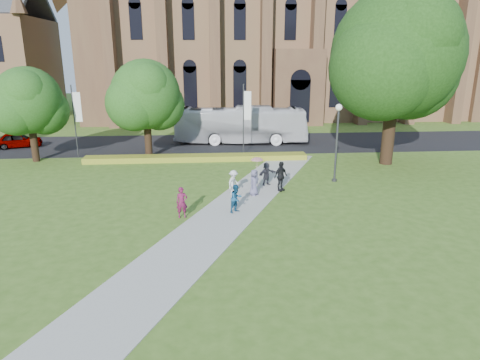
{
  "coord_description": "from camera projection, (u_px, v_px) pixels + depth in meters",
  "views": [
    {
      "loc": [
        -1.13,
        -20.96,
        8.3
      ],
      "look_at": [
        0.66,
        1.84,
        1.6
      ],
      "focal_mm": 32.0,
      "sensor_mm": 36.0,
      "label": 1
    }
  ],
  "objects": [
    {
      "name": "flower_hedge",
      "position": [
        197.0,
        158.0,
        34.89
      ],
      "size": [
        18.0,
        1.4,
        0.45
      ],
      "primitive_type": "cube",
      "color": "gold",
      "rests_on": "ground"
    },
    {
      "name": "street_tree_1",
      "position": [
        145.0,
        95.0,
        34.43
      ],
      "size": [
        5.6,
        5.6,
        8.05
      ],
      "color": "#332114",
      "rests_on": "ground"
    },
    {
      "name": "pedestrian_1",
      "position": [
        236.0,
        198.0,
        23.16
      ],
      "size": [
        0.97,
        0.95,
        1.57
      ],
      "primitive_type": "imported",
      "rotation": [
        0.0,
        0.0,
        0.71
      ],
      "color": "navy",
      "rests_on": "footpath"
    },
    {
      "name": "pedestrian_5",
      "position": [
        266.0,
        174.0,
        28.03
      ],
      "size": [
        1.44,
        1.15,
        1.53
      ],
      "primitive_type": "imported",
      "rotation": [
        0.0,
        0.0,
        0.57
      ],
      "color": "#2C2B34",
      "rests_on": "footpath"
    },
    {
      "name": "large_tree",
      "position": [
        396.0,
        54.0,
        31.62
      ],
      "size": [
        9.6,
        9.6,
        13.2
      ],
      "color": "#332114",
      "rests_on": "ground"
    },
    {
      "name": "banner_pole_1",
      "position": [
        76.0,
        117.0,
        35.17
      ],
      "size": [
        0.7,
        0.1,
        6.0
      ],
      "color": "#38383D",
      "rests_on": "ground"
    },
    {
      "name": "cathedral",
      "position": [
        287.0,
        19.0,
        57.58
      ],
      "size": [
        52.6,
        18.25,
        28.0
      ],
      "color": "brown",
      "rests_on": "ground"
    },
    {
      "name": "banner_pole_0",
      "position": [
        245.0,
        115.0,
        36.22
      ],
      "size": [
        0.7,
        0.1,
        6.0
      ],
      "color": "#38383D",
      "rests_on": "ground"
    },
    {
      "name": "pedestrian_0",
      "position": [
        182.0,
        202.0,
        22.42
      ],
      "size": [
        0.66,
        0.49,
        1.66
      ],
      "primitive_type": "imported",
      "rotation": [
        0.0,
        0.0,
        0.16
      ],
      "color": "#5F1538",
      "rests_on": "footpath"
    },
    {
      "name": "tour_coach",
      "position": [
        241.0,
        125.0,
        41.37
      ],
      "size": [
        12.95,
        3.96,
        3.55
      ],
      "primitive_type": "imported",
      "rotation": [
        0.0,
        0.0,
        1.49
      ],
      "color": "white",
      "rests_on": "road"
    },
    {
      "name": "road",
      "position": [
        219.0,
        144.0,
        41.6
      ],
      "size": [
        160.0,
        10.0,
        0.02
      ],
      "primitive_type": "cube",
      "color": "black",
      "rests_on": "ground"
    },
    {
      "name": "pedestrian_4",
      "position": [
        254.0,
        182.0,
        26.03
      ],
      "size": [
        0.9,
        0.93,
        1.61
      ],
      "primitive_type": "imported",
      "rotation": [
        0.0,
        0.0,
        0.86
      ],
      "color": "slate",
      "rests_on": "footpath"
    },
    {
      "name": "car_0",
      "position": [
        18.0,
        140.0,
        39.59
      ],
      "size": [
        4.46,
        2.91,
        1.41
      ],
      "primitive_type": "imported",
      "rotation": [
        0.0,
        0.0,
        1.9
      ],
      "color": "gray",
      "rests_on": "road"
    },
    {
      "name": "parasol",
      "position": [
        257.0,
        164.0,
        25.82
      ],
      "size": [
        0.9,
        0.9,
        0.65
      ],
      "primitive_type": "imported",
      "rotation": [
        0.0,
        0.0,
        0.24
      ],
      "color": "pink",
      "rests_on": "pedestrian_4"
    },
    {
      "name": "ground",
      "position": [
        230.0,
        219.0,
        22.47
      ],
      "size": [
        160.0,
        160.0,
        0.0
      ],
      "primitive_type": "plane",
      "color": "#3D5E1C",
      "rests_on": "ground"
    },
    {
      "name": "street_tree_0",
      "position": [
        28.0,
        101.0,
        33.37
      ],
      "size": [
        5.2,
        5.2,
        7.5
      ],
      "color": "#332114",
      "rests_on": "ground"
    },
    {
      "name": "pedestrian_2",
      "position": [
        233.0,
        182.0,
        26.11
      ],
      "size": [
        1.04,
        1.15,
        1.54
      ],
      "primitive_type": "imported",
      "rotation": [
        0.0,
        0.0,
        0.95
      ],
      "color": "silver",
      "rests_on": "footpath"
    },
    {
      "name": "pedestrian_3",
      "position": [
        281.0,
        176.0,
        26.83
      ],
      "size": [
        1.15,
        1.05,
        1.89
      ],
      "primitive_type": "imported",
      "rotation": [
        0.0,
        0.0,
        0.68
      ],
      "color": "black",
      "rests_on": "footpath"
    },
    {
      "name": "streetlamp",
      "position": [
        337.0,
        134.0,
        28.33
      ],
      "size": [
        0.44,
        0.44,
        5.24
      ],
      "color": "#38383D",
      "rests_on": "ground"
    },
    {
      "name": "footpath",
      "position": [
        229.0,
        212.0,
        23.42
      ],
      "size": [
        15.58,
        28.54,
        0.04
      ],
      "primitive_type": "cube",
      "rotation": [
        0.0,
        0.0,
        -0.44
      ],
      "color": "#B2B2A8",
      "rests_on": "ground"
    }
  ]
}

